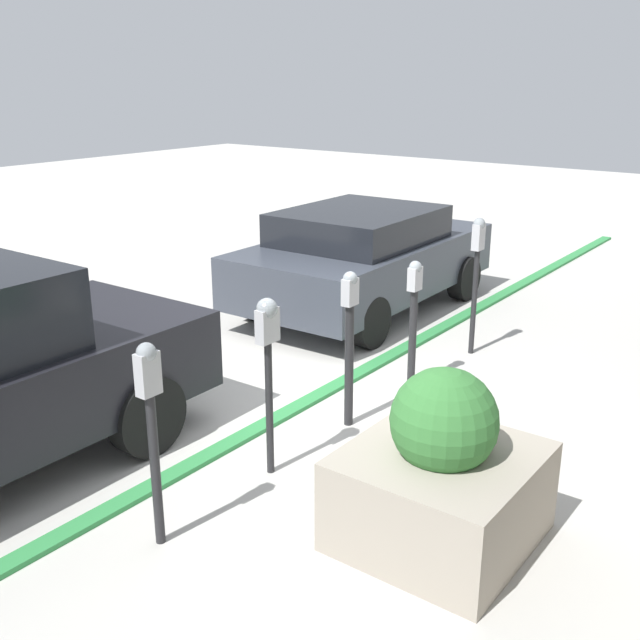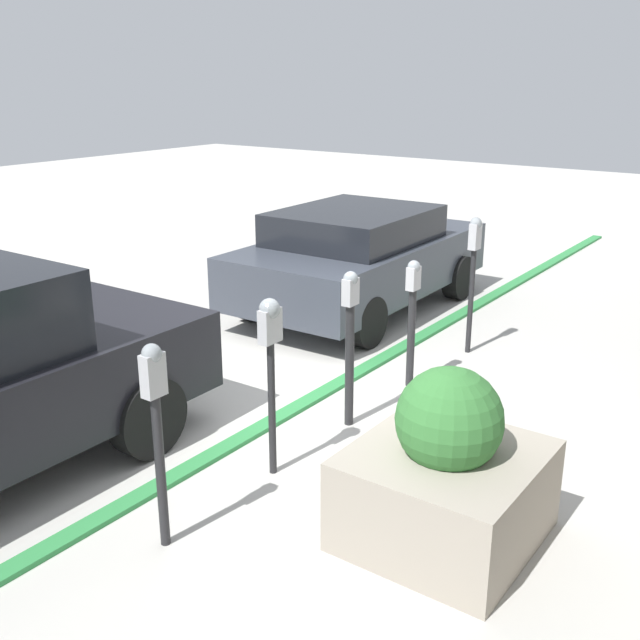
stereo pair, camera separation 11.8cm
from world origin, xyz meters
TOP-DOWN VIEW (x-y plane):
  - ground_plane at (0.00, 0.00)m, footprint 40.00×40.00m
  - curb_strip at (0.00, 0.08)m, footprint 19.00×0.16m
  - parking_meter_nearest at (-2.24, -0.49)m, footprint 0.15×0.13m
  - parking_meter_second at (-1.08, -0.48)m, footprint 0.19×0.16m
  - parking_meter_middle at (-0.01, -0.49)m, footprint 0.15×0.13m
  - parking_meter_fourth at (1.08, -0.50)m, footprint 0.15×0.13m
  - parking_meter_farthest at (2.31, -0.57)m, footprint 0.15×0.13m
  - planter_box at (-1.08, -1.97)m, footprint 1.24×1.17m
  - parked_car_middle at (2.95, 1.32)m, footprint 3.92×1.96m

SIDE VIEW (x-z plane):
  - ground_plane at x=0.00m, z-range 0.00..0.00m
  - curb_strip at x=0.00m, z-range 0.00..0.04m
  - planter_box at x=-1.08m, z-range -0.14..1.09m
  - parked_car_middle at x=2.95m, z-range 0.04..1.41m
  - parking_meter_fourth at x=1.08m, z-range 0.15..1.46m
  - parking_meter_middle at x=-0.01m, z-range 0.16..1.58m
  - parking_meter_nearest at x=-2.24m, z-range 0.24..1.67m
  - parking_meter_farthest at x=2.31m, z-range 0.30..1.84m
  - parking_meter_second at x=-1.08m, z-range 0.35..1.79m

